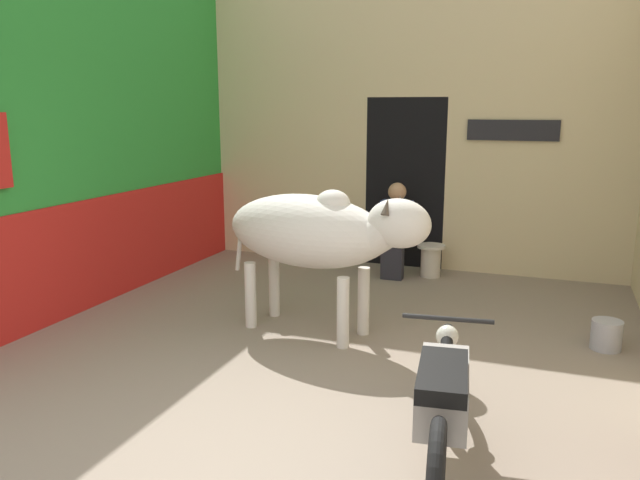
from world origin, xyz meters
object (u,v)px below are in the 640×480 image
at_px(cow, 316,232).
at_px(motorcycle_near, 442,399).
at_px(shopkeeper_seated, 396,228).
at_px(plastic_stool, 431,259).
at_px(bucket, 606,335).

distance_m(cow, motorcycle_near, 2.40).
relative_size(motorcycle_near, shopkeeper_seated, 1.69).
bearing_deg(plastic_stool, cow, -105.15).
distance_m(shopkeeper_seated, plastic_stool, 0.60).
relative_size(shopkeeper_seated, bucket, 4.48).
distance_m(motorcycle_near, shopkeeper_seated, 4.19).
bearing_deg(motorcycle_near, bucket, 65.92).
bearing_deg(shopkeeper_seated, bucket, -36.05).
bearing_deg(plastic_stool, motorcycle_near, -78.55).
height_order(motorcycle_near, shopkeeper_seated, shopkeeper_seated).
relative_size(cow, shopkeeper_seated, 1.78).
xyz_separation_m(plastic_stool, bucket, (1.88, -1.83, -0.09)).
relative_size(motorcycle_near, bucket, 7.56).
xyz_separation_m(shopkeeper_seated, bucket, (2.29, -1.67, -0.49)).
relative_size(cow, motorcycle_near, 1.06).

